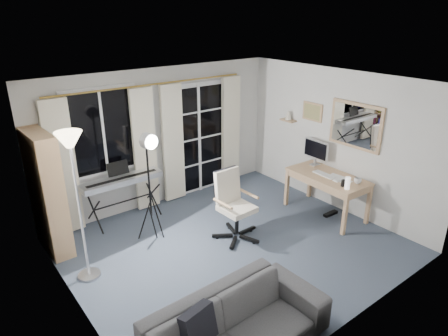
{
  "coord_description": "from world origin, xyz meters",
  "views": [
    {
      "loc": [
        -3.23,
        -3.93,
        3.29
      ],
      "look_at": [
        0.1,
        0.35,
        1.12
      ],
      "focal_mm": 32.0,
      "sensor_mm": 36.0,
      "label": 1
    }
  ],
  "objects_px": {
    "torchiere_lamp": "(72,163)",
    "mug": "(358,180)",
    "bookshelf": "(46,197)",
    "desk": "(327,180)",
    "keyboard_piano": "(122,181)",
    "monitor": "(316,150)",
    "office_chair": "(232,198)",
    "studio_light": "(149,154)",
    "sofa": "(230,324)"
  },
  "relations": [
    {
      "from": "bookshelf",
      "to": "desk",
      "type": "height_order",
      "value": "bookshelf"
    },
    {
      "from": "keyboard_piano",
      "to": "desk",
      "type": "height_order",
      "value": "keyboard_piano"
    },
    {
      "from": "bookshelf",
      "to": "monitor",
      "type": "relative_size",
      "value": 3.45
    },
    {
      "from": "office_chair",
      "to": "monitor",
      "type": "relative_size",
      "value": 2.06
    },
    {
      "from": "torchiere_lamp",
      "to": "mug",
      "type": "distance_m",
      "value": 4.22
    },
    {
      "from": "bookshelf",
      "to": "sofa",
      "type": "relative_size",
      "value": 0.82
    },
    {
      "from": "keyboard_piano",
      "to": "studio_light",
      "type": "xyz_separation_m",
      "value": [
        0.11,
        -0.81,
        0.66
      ]
    },
    {
      "from": "mug",
      "to": "sofa",
      "type": "bearing_deg",
      "value": -165.06
    },
    {
      "from": "monitor",
      "to": "sofa",
      "type": "xyz_separation_m",
      "value": [
        -3.38,
        -1.83,
        -0.57
      ]
    },
    {
      "from": "bookshelf",
      "to": "sofa",
      "type": "distance_m",
      "value": 3.24
    },
    {
      "from": "studio_light",
      "to": "mug",
      "type": "distance_m",
      "value": 3.26
    },
    {
      "from": "office_chair",
      "to": "desk",
      "type": "distance_m",
      "value": 1.75
    },
    {
      "from": "torchiere_lamp",
      "to": "desk",
      "type": "bearing_deg",
      "value": -11.65
    },
    {
      "from": "bookshelf",
      "to": "keyboard_piano",
      "type": "distance_m",
      "value": 1.2
    },
    {
      "from": "torchiere_lamp",
      "to": "sofa",
      "type": "bearing_deg",
      "value": -73.32
    },
    {
      "from": "keyboard_piano",
      "to": "sofa",
      "type": "distance_m",
      "value": 3.28
    },
    {
      "from": "keyboard_piano",
      "to": "monitor",
      "type": "relative_size",
      "value": 2.54
    },
    {
      "from": "desk",
      "to": "monitor",
      "type": "bearing_deg",
      "value": 68.34
    },
    {
      "from": "keyboard_piano",
      "to": "mug",
      "type": "xyz_separation_m",
      "value": [
        2.91,
        -2.37,
        0.06
      ]
    },
    {
      "from": "keyboard_piano",
      "to": "monitor",
      "type": "xyz_separation_m",
      "value": [
        3.01,
        -1.42,
        0.27
      ]
    },
    {
      "from": "bookshelf",
      "to": "desk",
      "type": "xyz_separation_m",
      "value": [
        4.0,
        -1.73,
        -0.22
      ]
    },
    {
      "from": "torchiere_lamp",
      "to": "office_chair",
      "type": "xyz_separation_m",
      "value": [
        2.14,
        -0.34,
        -0.97
      ]
    },
    {
      "from": "bookshelf",
      "to": "torchiere_lamp",
      "type": "height_order",
      "value": "torchiere_lamp"
    },
    {
      "from": "desk",
      "to": "monitor",
      "type": "relative_size",
      "value": 2.63
    },
    {
      "from": "keyboard_piano",
      "to": "desk",
      "type": "xyz_separation_m",
      "value": [
        2.81,
        -1.87,
        -0.09
      ]
    },
    {
      "from": "torchiere_lamp",
      "to": "studio_light",
      "type": "bearing_deg",
      "value": 13.56
    },
    {
      "from": "bookshelf",
      "to": "sofa",
      "type": "xyz_separation_m",
      "value": [
        0.82,
        -3.1,
        -0.42
      ]
    },
    {
      "from": "studio_light",
      "to": "desk",
      "type": "distance_m",
      "value": 3.0
    },
    {
      "from": "torchiere_lamp",
      "to": "monitor",
      "type": "bearing_deg",
      "value": -4.83
    },
    {
      "from": "bookshelf",
      "to": "mug",
      "type": "bearing_deg",
      "value": -30.36
    },
    {
      "from": "torchiere_lamp",
      "to": "keyboard_piano",
      "type": "xyz_separation_m",
      "value": [
        1.02,
        1.08,
        -0.88
      ]
    },
    {
      "from": "mug",
      "to": "studio_light",
      "type": "bearing_deg",
      "value": 150.81
    },
    {
      "from": "torchiere_lamp",
      "to": "office_chair",
      "type": "bearing_deg",
      "value": -9.08
    },
    {
      "from": "keyboard_piano",
      "to": "sofa",
      "type": "bearing_deg",
      "value": -96.45
    },
    {
      "from": "monitor",
      "to": "sofa",
      "type": "height_order",
      "value": "monitor"
    },
    {
      "from": "mug",
      "to": "monitor",
      "type": "bearing_deg",
      "value": 84.19
    },
    {
      "from": "studio_light",
      "to": "monitor",
      "type": "distance_m",
      "value": 2.99
    },
    {
      "from": "bookshelf",
      "to": "mug",
      "type": "xyz_separation_m",
      "value": [
        4.1,
        -2.23,
        -0.07
      ]
    },
    {
      "from": "office_chair",
      "to": "monitor",
      "type": "xyz_separation_m",
      "value": [
        1.89,
        0.0,
        0.36
      ]
    },
    {
      "from": "office_chair",
      "to": "sofa",
      "type": "distance_m",
      "value": 2.37
    },
    {
      "from": "studio_light",
      "to": "office_chair",
      "type": "relative_size",
      "value": 1.62
    },
    {
      "from": "office_chair",
      "to": "sofa",
      "type": "relative_size",
      "value": 0.49
    },
    {
      "from": "office_chair",
      "to": "mug",
      "type": "height_order",
      "value": "office_chair"
    },
    {
      "from": "torchiere_lamp",
      "to": "bookshelf",
      "type": "bearing_deg",
      "value": 100.16
    },
    {
      "from": "studio_light",
      "to": "mug",
      "type": "height_order",
      "value": "studio_light"
    },
    {
      "from": "monitor",
      "to": "sofa",
      "type": "distance_m",
      "value": 3.88
    },
    {
      "from": "bookshelf",
      "to": "keyboard_piano",
      "type": "xyz_separation_m",
      "value": [
        1.19,
        0.14,
        -0.13
      ]
    },
    {
      "from": "monitor",
      "to": "mug",
      "type": "xyz_separation_m",
      "value": [
        -0.1,
        -0.95,
        -0.21
      ]
    },
    {
      "from": "desk",
      "to": "bookshelf",
      "type": "bearing_deg",
      "value": 158.61
    },
    {
      "from": "bookshelf",
      "to": "keyboard_piano",
      "type": "relative_size",
      "value": 1.36
    }
  ]
}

